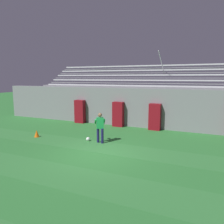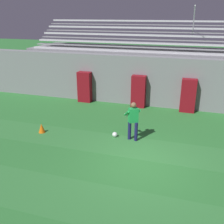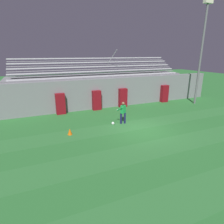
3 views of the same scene
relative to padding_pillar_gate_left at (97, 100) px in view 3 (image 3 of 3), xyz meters
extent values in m
plane|color=#2D7533|center=(1.35, -5.95, -0.90)|extent=(80.00, 80.00, 0.00)
cube|color=#337A38|center=(1.35, -11.95, -0.90)|extent=(28.00, 1.79, 0.01)
cube|color=#337A38|center=(1.35, -8.38, -0.90)|extent=(28.00, 1.79, 0.01)
cube|color=#337A38|center=(1.35, -4.81, -0.90)|extent=(28.00, 1.79, 0.01)
cube|color=gray|center=(1.35, 0.55, 0.50)|extent=(24.00, 0.60, 2.80)
cube|color=maroon|center=(0.00, 0.00, 0.00)|extent=(0.79, 0.44, 1.80)
cube|color=maroon|center=(2.69, 0.00, 0.00)|extent=(0.79, 0.44, 1.80)
cube|color=maroon|center=(-3.26, 0.00, 0.00)|extent=(0.79, 0.44, 1.80)
cube|color=maroon|center=(7.67, 0.00, 0.00)|extent=(0.79, 0.44, 1.80)
cube|color=gray|center=(1.35, 2.90, 0.55)|extent=(18.00, 3.90, 2.90)
cube|color=silver|center=(1.35, 1.30, 2.05)|extent=(17.10, 0.36, 0.10)
cube|color=gray|center=(1.35, 1.10, 1.82)|extent=(17.10, 0.60, 0.04)
cube|color=silver|center=(1.35, 2.00, 2.45)|extent=(17.10, 0.36, 0.10)
cube|color=gray|center=(1.35, 1.80, 2.22)|extent=(17.10, 0.60, 0.04)
cube|color=silver|center=(1.35, 2.70, 2.85)|extent=(17.10, 0.36, 0.10)
cube|color=gray|center=(1.35, 2.50, 2.62)|extent=(17.10, 0.60, 0.04)
cube|color=silver|center=(1.35, 3.40, 3.25)|extent=(17.10, 0.36, 0.10)
cube|color=gray|center=(1.35, 3.20, 3.02)|extent=(17.10, 0.60, 0.04)
cube|color=silver|center=(1.35, 4.10, 3.65)|extent=(17.10, 0.36, 0.10)
cube|color=gray|center=(1.35, 3.90, 3.42)|extent=(17.10, 0.60, 0.04)
cylinder|color=silver|center=(2.55, 2.45, 3.70)|extent=(0.06, 2.63, 1.65)
cylinder|color=slate|center=(10.21, -1.84, 3.78)|extent=(0.20, 0.20, 9.36)
cube|color=#F2EDCC|center=(10.21, -1.84, 8.68)|extent=(0.90, 0.36, 0.44)
cylinder|color=#19194C|center=(0.50, -4.16, -0.49)|extent=(0.19, 0.19, 0.82)
cylinder|color=#19194C|center=(0.79, -4.22, -0.49)|extent=(0.19, 0.19, 0.82)
cube|color=green|center=(0.64, -4.19, 0.22)|extent=(0.45, 0.40, 0.60)
sphere|color=brown|center=(0.64, -4.19, 0.66)|extent=(0.22, 0.22, 0.22)
cylinder|color=green|center=(0.36, -4.19, 0.27)|extent=(0.33, 0.45, 0.37)
cylinder|color=green|center=(0.77, -3.94, 0.27)|extent=(0.33, 0.45, 0.37)
cube|color=silver|center=(0.29, -4.00, 0.14)|extent=(0.15, 0.15, 0.08)
cube|color=silver|center=(0.63, -3.79, 0.14)|extent=(0.15, 0.15, 0.08)
sphere|color=white|center=(-0.16, -4.15, -0.79)|extent=(0.22, 0.22, 0.22)
cone|color=orange|center=(-3.41, -4.67, -0.69)|extent=(0.30, 0.30, 0.42)
camera|label=1|loc=(5.91, -14.55, 2.66)|focal=35.00mm
camera|label=2|loc=(2.73, -13.95, 4.11)|focal=42.00mm
camera|label=3|loc=(-5.27, -15.97, 4.12)|focal=30.00mm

